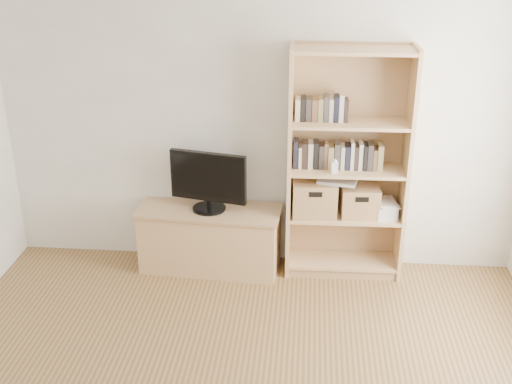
# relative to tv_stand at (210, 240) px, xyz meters

# --- Properties ---
(back_wall) EXTENTS (4.50, 0.02, 2.60)m
(back_wall) POSITION_rel_tv_stand_xyz_m (0.43, 0.23, 1.02)
(back_wall) COLOR beige
(back_wall) RESTS_ON floor
(ceiling) EXTENTS (4.50, 5.00, 0.01)m
(ceiling) POSITION_rel_tv_stand_xyz_m (0.43, -2.27, 2.32)
(ceiling) COLOR white
(ceiling) RESTS_ON back_wall
(tv_stand) EXTENTS (1.24, 0.54, 0.55)m
(tv_stand) POSITION_rel_tv_stand_xyz_m (0.00, 0.00, 0.00)
(tv_stand) COLOR tan
(tv_stand) RESTS_ON floor
(bookshelf) EXTENTS (1.01, 0.38, 2.01)m
(bookshelf) POSITION_rel_tv_stand_xyz_m (1.18, 0.05, 0.73)
(bookshelf) COLOR tan
(bookshelf) RESTS_ON floor
(television) EXTENTS (0.67, 0.20, 0.53)m
(television) POSITION_rel_tv_stand_xyz_m (0.00, 0.00, 0.57)
(television) COLOR black
(television) RESTS_ON tv_stand
(books_row_mid) EXTENTS (0.76, 0.18, 0.20)m
(books_row_mid) POSITION_rel_tv_stand_xyz_m (1.17, 0.07, 0.81)
(books_row_mid) COLOR black
(books_row_mid) RESTS_ON bookshelf
(books_row_upper) EXTENTS (0.40, 0.15, 0.21)m
(books_row_upper) POSITION_rel_tv_stand_xyz_m (0.95, 0.07, 1.22)
(books_row_upper) COLOR black
(books_row_upper) RESTS_ON bookshelf
(baby_monitor) EXTENTS (0.05, 0.03, 0.10)m
(baby_monitor) POSITION_rel_tv_stand_xyz_m (1.07, -0.07, 0.75)
(baby_monitor) COLOR white
(baby_monitor) RESTS_ON bookshelf
(basket_left) EXTENTS (0.39, 0.33, 0.31)m
(basket_left) POSITION_rel_tv_stand_xyz_m (0.91, 0.04, 0.43)
(basket_left) COLOR olive
(basket_left) RESTS_ON bookshelf
(basket_right) EXTENTS (0.34, 0.28, 0.26)m
(basket_right) POSITION_rel_tv_stand_xyz_m (1.30, 0.04, 0.41)
(basket_right) COLOR olive
(basket_right) RESTS_ON bookshelf
(laptop) EXTENTS (0.36, 0.28, 0.03)m
(laptop) POSITION_rel_tv_stand_xyz_m (1.10, 0.04, 0.60)
(laptop) COLOR silver
(laptop) RESTS_ON basket_left
(magazine_stack) EXTENTS (0.20, 0.26, 0.11)m
(magazine_stack) POSITION_rel_tv_stand_xyz_m (1.52, 0.05, 0.34)
(magazine_stack) COLOR silver
(magazine_stack) RESTS_ON bookshelf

